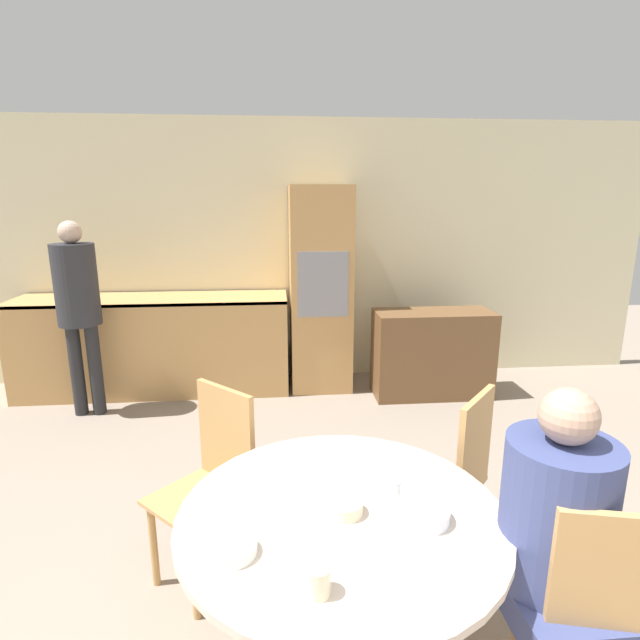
# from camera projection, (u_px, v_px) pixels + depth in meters

# --- Properties ---
(wall_back) EXTENTS (7.18, 0.05, 2.60)m
(wall_back) POSITION_uv_depth(u_px,v_px,m) (304.00, 253.00, 5.08)
(wall_back) COLOR beige
(wall_back) RESTS_ON ground_plane
(kitchen_counter) EXTENTS (2.55, 0.60, 0.93)m
(kitchen_counter) POSITION_uv_depth(u_px,v_px,m) (155.00, 343.00, 4.81)
(kitchen_counter) COLOR tan
(kitchen_counter) RESTS_ON ground_plane
(oven_unit) EXTENTS (0.58, 0.59, 1.96)m
(oven_unit) POSITION_uv_depth(u_px,v_px,m) (320.00, 289.00, 4.84)
(oven_unit) COLOR tan
(oven_unit) RESTS_ON ground_plane
(sideboard) EXTENTS (1.10, 0.45, 0.82)m
(sideboard) POSITION_uv_depth(u_px,v_px,m) (432.00, 353.00, 4.73)
(sideboard) COLOR brown
(sideboard) RESTS_ON ground_plane
(dining_table) EXTENTS (1.17, 1.17, 0.76)m
(dining_table) POSITION_uv_depth(u_px,v_px,m) (341.00, 569.00, 1.84)
(dining_table) COLOR brown
(dining_table) RESTS_ON ground_plane
(chair_near_right) EXTENTS (0.48, 0.48, 0.96)m
(chair_near_right) POSITION_uv_depth(u_px,v_px,m) (596.00, 612.00, 1.62)
(chair_near_right) COLOR tan
(chair_near_right) RESTS_ON ground_plane
(chair_far_left) EXTENTS (0.57, 0.57, 0.96)m
(chair_far_left) POSITION_uv_depth(u_px,v_px,m) (213.00, 475.00, 2.42)
(chair_far_left) COLOR tan
(chair_far_left) RESTS_ON ground_plane
(chair_far_right) EXTENTS (0.56, 0.56, 0.96)m
(chair_far_right) POSITION_uv_depth(u_px,v_px,m) (454.00, 473.00, 2.44)
(chair_far_right) COLOR tan
(chair_far_right) RESTS_ON ground_plane
(person_seated) EXTENTS (0.36, 0.43, 1.27)m
(person_seated) POSITION_uv_depth(u_px,v_px,m) (557.00, 543.00, 1.66)
(person_seated) COLOR #262628
(person_seated) RESTS_ON ground_plane
(person_standing) EXTENTS (0.34, 0.34, 1.67)m
(person_standing) POSITION_uv_depth(u_px,v_px,m) (78.00, 298.00, 4.14)
(person_standing) COLOR #262628
(person_standing) RESTS_ON ground_plane
(cup) EXTENTS (0.07, 0.07, 0.09)m
(cup) POSITION_uv_depth(u_px,v_px,m) (318.00, 581.00, 1.40)
(cup) COLOR beige
(cup) RESTS_ON dining_table
(bowl_near) EXTENTS (0.13, 0.13, 0.05)m
(bowl_near) POSITION_uv_depth(u_px,v_px,m) (345.00, 507.00, 1.76)
(bowl_near) COLOR beige
(bowl_near) RESTS_ON dining_table
(bowl_centre) EXTENTS (0.16, 0.16, 0.04)m
(bowl_centre) POSITION_uv_depth(u_px,v_px,m) (232.00, 549.00, 1.56)
(bowl_centre) COLOR white
(bowl_centre) RESTS_ON dining_table
(bowl_far) EXTENTS (0.18, 0.18, 0.05)m
(bowl_far) POSITION_uv_depth(u_px,v_px,m) (424.00, 514.00, 1.72)
(bowl_far) COLOR silver
(bowl_far) RESTS_ON dining_table
(salt_shaker) EXTENTS (0.03, 0.03, 0.09)m
(salt_shaker) POSITION_uv_depth(u_px,v_px,m) (396.00, 492.00, 1.82)
(salt_shaker) COLOR white
(salt_shaker) RESTS_ON dining_table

